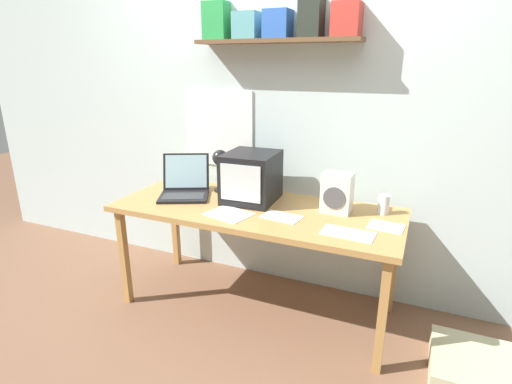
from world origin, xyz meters
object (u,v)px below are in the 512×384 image
(floor_cushion, at_px, (476,370))
(desk_lamp, at_px, (220,163))
(space_heater, at_px, (337,193))
(loose_paper_near_monitor, at_px, (386,227))
(crt_monitor, at_px, (251,177))
(loose_paper_near_laptop, at_px, (229,214))
(laptop, at_px, (185,185))
(open_notebook, at_px, (348,233))
(printed_handout, at_px, (282,217))
(corner_desk, at_px, (256,216))
(juice_glass, at_px, (384,205))

(floor_cushion, bearing_deg, desk_lamp, 168.44)
(space_heater, bearing_deg, loose_paper_near_monitor, -20.84)
(desk_lamp, xyz_separation_m, loose_paper_near_monitor, (1.10, -0.16, -0.21))
(crt_monitor, bearing_deg, loose_paper_near_laptop, -95.66)
(laptop, height_order, desk_lamp, desk_lamp)
(loose_paper_near_monitor, xyz_separation_m, open_notebook, (-0.17, -0.17, 0.00))
(desk_lamp, relative_size, printed_handout, 1.26)
(laptop, height_order, floor_cushion, laptop)
(corner_desk, bearing_deg, loose_paper_near_monitor, -0.10)
(open_notebook, bearing_deg, corner_desk, 163.80)
(desk_lamp, height_order, floor_cushion, desk_lamp)
(space_heater, distance_m, loose_paper_near_monitor, 0.35)
(corner_desk, xyz_separation_m, loose_paper_near_monitor, (0.77, -0.00, 0.06))
(juice_glass, relative_size, loose_paper_near_monitor, 0.59)
(desk_lamp, xyz_separation_m, printed_handout, (0.53, -0.25, -0.21))
(printed_handout, bearing_deg, laptop, 169.71)
(corner_desk, relative_size, loose_paper_near_monitor, 8.99)
(open_notebook, distance_m, floor_cushion, 0.94)
(desk_lamp, relative_size, open_notebook, 1.09)
(loose_paper_near_monitor, bearing_deg, open_notebook, -135.03)
(crt_monitor, bearing_deg, space_heater, -1.49)
(desk_lamp, bearing_deg, corner_desk, -48.43)
(laptop, relative_size, desk_lamp, 1.45)
(crt_monitor, height_order, laptop, crt_monitor)
(printed_handout, relative_size, open_notebook, 0.86)
(space_heater, relative_size, loose_paper_near_laptop, 0.82)
(juice_glass, height_order, floor_cushion, juice_glass)
(printed_handout, distance_m, loose_paper_near_laptop, 0.31)
(corner_desk, bearing_deg, open_notebook, -16.20)
(desk_lamp, height_order, printed_handout, desk_lamp)
(loose_paper_near_monitor, xyz_separation_m, floor_cushion, (0.52, -0.17, -0.64))
(corner_desk, distance_m, laptop, 0.56)
(printed_handout, bearing_deg, loose_paper_near_monitor, 8.96)
(space_heater, bearing_deg, juice_glass, 17.64)
(crt_monitor, xyz_separation_m, laptop, (-0.46, -0.07, -0.09))
(open_notebook, bearing_deg, printed_handout, 168.25)
(crt_monitor, bearing_deg, desk_lamp, 167.01)
(desk_lamp, height_order, loose_paper_near_laptop, desk_lamp)
(loose_paper_near_monitor, xyz_separation_m, printed_handout, (-0.57, -0.09, 0.00))
(juice_glass, distance_m, loose_paper_near_laptop, 0.91)
(space_heater, xyz_separation_m, printed_handout, (-0.27, -0.21, -0.12))
(laptop, distance_m, loose_paper_near_laptop, 0.50)
(loose_paper_near_laptop, bearing_deg, printed_handout, 15.06)
(laptop, height_order, open_notebook, laptop)
(juice_glass, distance_m, space_heater, 0.28)
(desk_lamp, xyz_separation_m, floor_cushion, (1.62, -0.33, -0.85))
(desk_lamp, distance_m, printed_handout, 0.62)
(laptop, height_order, juice_glass, laptop)
(crt_monitor, relative_size, loose_paper_near_monitor, 1.89)
(corner_desk, xyz_separation_m, crt_monitor, (-0.08, 0.11, 0.21))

